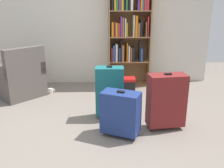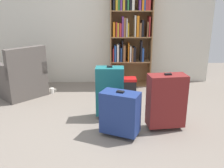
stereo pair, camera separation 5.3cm
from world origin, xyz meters
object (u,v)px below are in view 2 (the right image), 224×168
at_px(storage_box, 125,84).
at_px(suitcase_dark_red, 166,101).
at_px(bookshelf, 130,30).
at_px(suitcase_navy_blue, 120,113).
at_px(armchair, 21,79).
at_px(mug, 52,91).
at_px(suitcase_teal, 110,91).

distance_m(storage_box, suitcase_dark_red, 1.57).
distance_m(bookshelf, suitcase_navy_blue, 2.24).
height_order(bookshelf, armchair, bookshelf).
xyz_separation_m(suitcase_dark_red, suitcase_navy_blue, (-0.60, -0.18, -0.08)).
xyz_separation_m(bookshelf, storage_box, (-0.10, -0.41, -0.96)).
relative_size(bookshelf, armchair, 1.95).
bearing_deg(mug, suitcase_dark_red, -38.11).
height_order(mug, suitcase_dark_red, suitcase_dark_red).
height_order(mug, suitcase_teal, suitcase_teal).
bearing_deg(suitcase_navy_blue, storage_box, 83.80).
relative_size(mug, suitcase_teal, 0.16).
relative_size(mug, suitcase_dark_red, 0.16).
height_order(bookshelf, suitcase_navy_blue, bookshelf).
bearing_deg(mug, bookshelf, 18.83).
bearing_deg(armchair, bookshelf, 17.27).
xyz_separation_m(suitcase_teal, suitcase_dark_red, (0.72, -0.36, -0.00)).
distance_m(bookshelf, mug, 1.88).
bearing_deg(suitcase_dark_red, armchair, 150.57).
relative_size(bookshelf, storage_box, 4.72).
bearing_deg(mug, armchair, -167.45).
xyz_separation_m(suitcase_teal, suitcase_navy_blue, (0.12, -0.54, -0.09)).
height_order(suitcase_teal, suitcase_dark_red, suitcase_teal).
xyz_separation_m(bookshelf, armchair, (-1.97, -0.61, -0.78)).
bearing_deg(storage_box, suitcase_navy_blue, -96.20).
relative_size(armchair, storage_box, 2.43).
bearing_deg(bookshelf, suitcase_teal, -104.83).
relative_size(storage_box, suitcase_dark_red, 0.54).
distance_m(armchair, suitcase_teal, 1.82).
height_order(bookshelf, suitcase_teal, bookshelf).
relative_size(suitcase_dark_red, suitcase_navy_blue, 1.28).
distance_m(suitcase_dark_red, suitcase_navy_blue, 0.63).
relative_size(bookshelf, mug, 16.05).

